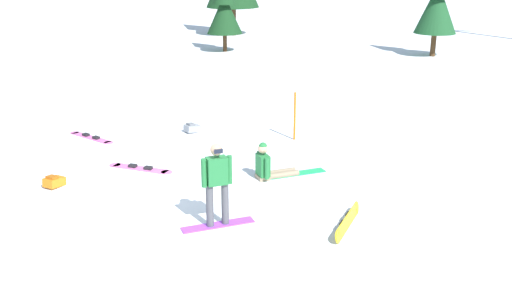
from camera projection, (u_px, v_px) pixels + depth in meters
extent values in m
plane|color=white|center=(168.00, 199.00, 13.16)|extent=(800.00, 800.00, 0.00)
cube|color=#993FD8|center=(218.00, 225.00, 11.87)|extent=(1.35, 1.15, 0.02)
cylinder|color=#4C4C51|center=(225.00, 203.00, 11.78)|extent=(0.15, 0.15, 0.88)
cylinder|color=#4C4C51|center=(210.00, 206.00, 11.67)|extent=(0.15, 0.15, 0.88)
cube|color=#237238|center=(217.00, 171.00, 11.50)|extent=(0.46, 0.44, 0.56)
cylinder|color=#237238|center=(229.00, 170.00, 11.60)|extent=(0.11, 0.11, 0.58)
cylinder|color=#237238|center=(204.00, 173.00, 11.42)|extent=(0.11, 0.11, 0.58)
sphere|color=tan|center=(216.00, 150.00, 11.37)|extent=(0.24, 0.24, 0.24)
cube|color=black|center=(218.00, 151.00, 11.24)|extent=(0.16, 0.14, 0.08)
cube|color=gray|center=(263.00, 177.00, 14.29)|extent=(0.44, 0.46, 0.10)
cylinder|color=gray|center=(280.00, 172.00, 14.55)|extent=(0.71, 0.61, 0.14)
cylinder|color=gray|center=(283.00, 175.00, 14.37)|extent=(0.71, 0.61, 0.14)
cube|color=#19B259|center=(296.00, 174.00, 14.62)|extent=(1.34, 1.16, 0.02)
cube|color=#237238|center=(263.00, 165.00, 14.20)|extent=(0.44, 0.46, 0.52)
cylinder|color=#237238|center=(259.00, 162.00, 14.43)|extent=(0.11, 0.11, 0.52)
cylinder|color=#237238|center=(267.00, 169.00, 13.97)|extent=(0.11, 0.11, 0.52)
sphere|color=tan|center=(263.00, 149.00, 14.07)|extent=(0.24, 0.24, 0.24)
sphere|color=#237238|center=(263.00, 147.00, 14.05)|extent=(0.20, 0.20, 0.20)
cube|color=pink|center=(91.00, 138.00, 17.44)|extent=(1.59, 0.79, 0.02)
cylinder|color=pink|center=(109.00, 143.00, 16.98)|extent=(0.33, 0.33, 0.02)
cylinder|color=pink|center=(75.00, 133.00, 17.90)|extent=(0.33, 0.33, 0.02)
cube|color=black|center=(96.00, 138.00, 17.29)|extent=(0.24, 0.20, 0.07)
cube|color=black|center=(86.00, 135.00, 17.57)|extent=(0.24, 0.20, 0.07)
cube|color=yellow|center=(348.00, 221.00, 11.75)|extent=(0.21, 1.46, 0.26)
cylinder|color=yellow|center=(357.00, 207.00, 12.39)|extent=(0.10, 0.27, 0.26)
cylinder|color=yellow|center=(338.00, 237.00, 11.12)|extent=(0.10, 0.27, 0.26)
cube|color=black|center=(348.00, 216.00, 11.96)|extent=(0.11, 0.21, 0.15)
cube|color=black|center=(343.00, 225.00, 11.58)|extent=(0.11, 0.21, 0.15)
cube|color=pink|center=(141.00, 169.00, 14.95)|extent=(1.52, 0.36, 0.02)
cylinder|color=pink|center=(167.00, 172.00, 14.70)|extent=(0.30, 0.30, 0.02)
cylinder|color=pink|center=(115.00, 165.00, 15.20)|extent=(0.30, 0.30, 0.02)
cube|color=black|center=(148.00, 168.00, 14.86)|extent=(0.21, 0.15, 0.07)
cube|color=black|center=(133.00, 166.00, 15.01)|extent=(0.21, 0.15, 0.07)
cube|color=gray|center=(192.00, 128.00, 17.98)|extent=(0.53, 0.56, 0.24)
cube|color=slate|center=(191.00, 124.00, 17.91)|extent=(0.30, 0.30, 0.08)
cylinder|color=black|center=(199.00, 128.00, 18.12)|extent=(0.10, 0.11, 0.02)
cube|color=orange|center=(54.00, 182.00, 13.79)|extent=(0.40, 0.51, 0.24)
cube|color=#A85613|center=(52.00, 177.00, 13.71)|extent=(0.26, 0.24, 0.08)
cylinder|color=black|center=(62.00, 179.00, 14.00)|extent=(0.06, 0.12, 0.02)
cylinder|color=orange|center=(295.00, 116.00, 17.08)|extent=(0.06, 0.06, 1.42)
cylinder|color=#472D19|center=(225.00, 42.00, 32.43)|extent=(0.23, 0.23, 0.99)
cone|color=#143819|center=(224.00, 14.00, 31.95)|extent=(1.94, 1.94, 2.11)
cylinder|color=#472D19|center=(233.00, 21.00, 38.66)|extent=(0.41, 0.41, 1.82)
cylinder|color=#472D19|center=(433.00, 45.00, 30.93)|extent=(0.27, 0.27, 1.21)
cone|color=#194723|center=(437.00, 8.00, 30.34)|extent=(2.16, 2.16, 2.57)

